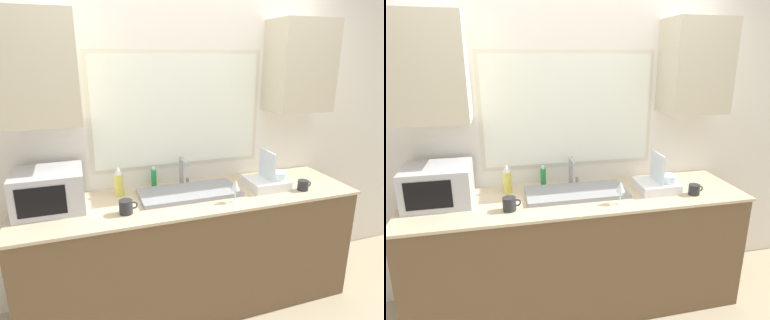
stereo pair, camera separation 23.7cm
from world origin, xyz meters
TOP-DOWN VIEW (x-y plane):
  - countertop at (0.00, 0.32)m, footprint 2.45×0.67m
  - wall_back at (0.00, 0.64)m, footprint 6.00×0.38m
  - sink_basin at (-0.01, 0.35)m, footprint 0.73×0.33m
  - faucet at (-0.01, 0.53)m, footprint 0.08×0.17m
  - microwave at (-0.96, 0.41)m, footprint 0.44×0.37m
  - dish_rack at (0.60, 0.29)m, footprint 0.29×0.27m
  - spray_bottle at (-0.50, 0.50)m, footprint 0.06×0.06m
  - soap_bottle at (-0.22, 0.58)m, footprint 0.04×0.04m
  - mug_near_sink at (-0.49, 0.18)m, footprint 0.12×0.09m
  - wine_glass at (0.25, 0.12)m, footprint 0.06×0.06m
  - mug_by_rack at (0.83, 0.16)m, footprint 0.11×0.08m

SIDE VIEW (x-z plane):
  - countertop at x=0.00m, z-range 0.00..0.91m
  - sink_basin at x=-0.01m, z-range 0.91..0.94m
  - mug_by_rack at x=0.83m, z-range 0.91..0.98m
  - mug_near_sink at x=-0.49m, z-range 0.91..1.00m
  - dish_rack at x=0.60m, z-range 0.82..1.11m
  - soap_bottle at x=-0.22m, z-range 0.90..1.06m
  - spray_bottle at x=-0.50m, z-range 0.90..1.12m
  - wine_glass at x=0.25m, z-range 0.95..1.10m
  - microwave at x=-0.96m, z-range 0.91..1.17m
  - faucet at x=-0.01m, z-range 0.93..1.16m
  - wall_back at x=0.00m, z-range 0.09..2.69m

